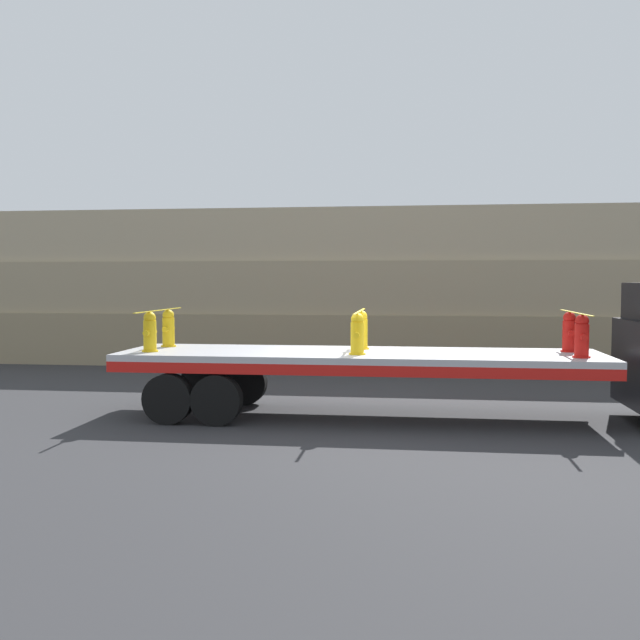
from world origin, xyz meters
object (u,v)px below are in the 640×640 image
(fire_hydrant_yellow_near_0, at_px, (150,332))
(fire_hydrant_yellow_near_1, at_px, (357,335))
(fire_hydrant_red_near_2, at_px, (582,337))
(flatbed_trailer, at_px, (320,365))
(fire_hydrant_red_far_2, at_px, (569,332))
(fire_hydrant_yellow_far_1, at_px, (361,331))
(fire_hydrant_yellow_far_0, at_px, (168,329))

(fire_hydrant_yellow_near_0, bearing_deg, fire_hydrant_yellow_near_1, 0.00)
(fire_hydrant_yellow_near_0, distance_m, fire_hydrant_red_near_2, 8.11)
(flatbed_trailer, height_order, fire_hydrant_yellow_near_0, fire_hydrant_yellow_near_0)
(fire_hydrant_yellow_near_1, bearing_deg, fire_hydrant_red_near_2, 0.00)
(fire_hydrant_red_far_2, bearing_deg, fire_hydrant_yellow_far_1, 180.00)
(fire_hydrant_red_near_2, bearing_deg, flatbed_trailer, 173.75)
(flatbed_trailer, relative_size, fire_hydrant_red_far_2, 11.89)
(flatbed_trailer, xyz_separation_m, fire_hydrant_yellow_far_0, (-3.28, 0.53, 0.65))
(fire_hydrant_yellow_near_1, xyz_separation_m, fire_hydrant_yellow_far_1, (0.00, 1.06, 0.00))
(fire_hydrant_yellow_near_0, bearing_deg, fire_hydrant_yellow_far_0, 90.00)
(fire_hydrant_yellow_far_0, bearing_deg, fire_hydrant_yellow_far_1, 0.00)
(fire_hydrant_yellow_near_1, height_order, fire_hydrant_red_near_2, same)
(fire_hydrant_yellow_near_0, relative_size, fire_hydrant_yellow_far_1, 1.00)
(fire_hydrant_yellow_far_0, distance_m, fire_hydrant_yellow_near_1, 4.19)
(flatbed_trailer, xyz_separation_m, fire_hydrant_yellow_near_1, (0.78, -0.53, 0.65))
(fire_hydrant_yellow_far_1, bearing_deg, fire_hydrant_red_far_2, 0.00)
(flatbed_trailer, relative_size, fire_hydrant_yellow_far_0, 11.89)
(flatbed_trailer, distance_m, fire_hydrant_yellow_far_1, 1.14)
(fire_hydrant_yellow_far_1, distance_m, fire_hydrant_red_far_2, 4.06)
(flatbed_trailer, bearing_deg, fire_hydrant_yellow_near_1, -34.25)
(fire_hydrant_red_far_2, bearing_deg, fire_hydrant_red_near_2, -90.00)
(fire_hydrant_yellow_near_0, xyz_separation_m, fire_hydrant_red_far_2, (8.11, 1.06, 0.00))
(fire_hydrant_yellow_near_1, distance_m, fire_hydrant_red_far_2, 4.19)
(fire_hydrant_yellow_near_1, height_order, fire_hydrant_yellow_far_1, same)
(fire_hydrant_red_near_2, xyz_separation_m, fire_hydrant_red_far_2, (0.00, 1.06, 0.00))
(fire_hydrant_yellow_far_1, height_order, fire_hydrant_red_near_2, same)
(fire_hydrant_yellow_far_0, relative_size, fire_hydrant_red_far_2, 1.00)
(fire_hydrant_yellow_near_0, relative_size, fire_hydrant_red_near_2, 1.00)
(fire_hydrant_yellow_near_1, height_order, fire_hydrant_red_far_2, same)
(fire_hydrant_yellow_far_0, bearing_deg, fire_hydrant_red_far_2, 0.00)
(fire_hydrant_yellow_far_0, bearing_deg, fire_hydrant_yellow_near_0, -90.00)
(flatbed_trailer, relative_size, fire_hydrant_yellow_near_1, 11.89)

